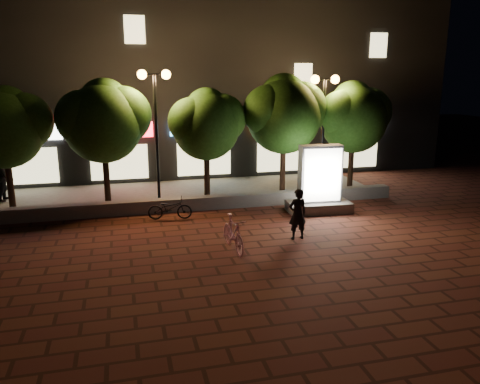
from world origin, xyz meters
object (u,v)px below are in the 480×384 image
object	(u,v)px
street_lamp_right	(324,104)
scooter_pink	(233,234)
scooter_parked	(170,208)
tree_mid	(207,122)
pedestrian	(5,177)
tree_far_left	(5,125)
street_lamp_left	(155,103)
rider	(298,214)
tree_far_right	(354,115)
tree_right	(285,112)
ad_kiosk	(319,185)
tree_left	(104,119)

from	to	relation	value
street_lamp_right	scooter_pink	size ratio (longest dim) A/B	2.81
scooter_parked	tree_mid	bearing A→B (deg)	-28.38
pedestrian	tree_far_left	bearing A→B (deg)	-150.25
street_lamp_left	pedestrian	bearing A→B (deg)	163.24
scooter_pink	rider	world-z (taller)	rider
tree_far_right	street_lamp_right	distance (m)	1.66
tree_far_right	street_lamp_left	size ratio (longest dim) A/B	0.92
tree_far_right	pedestrian	bearing A→B (deg)	173.94
scooter_pink	pedestrian	bearing A→B (deg)	130.05
tree_right	rider	xyz separation A→B (m)	(-1.46, -5.55, -2.74)
ad_kiosk	rider	world-z (taller)	ad_kiosk
tree_left	tree_right	world-z (taller)	tree_right
tree_far_left	pedestrian	distance (m)	2.79
rider	scooter_parked	xyz separation A→B (m)	(-3.70, 3.09, -0.41)
street_lamp_right	pedestrian	world-z (taller)	street_lamp_right
tree_left	street_lamp_right	size ratio (longest dim) A/B	0.98
tree_mid	tree_far_right	bearing A→B (deg)	0.00
ad_kiosk	scooter_parked	xyz separation A→B (m)	(-5.59, 0.41, -0.62)
tree_far_right	pedestrian	xyz separation A→B (m)	(-14.55, 1.54, -2.33)
tree_mid	rider	bearing A→B (deg)	-71.60
street_lamp_left	rider	size ratio (longest dim) A/B	3.15
tree_far_left	scooter_parked	bearing A→B (deg)	-23.56
street_lamp_left	pedestrian	distance (m)	6.94
tree_far_left	street_lamp_right	distance (m)	12.47
tree_far_left	street_lamp_right	world-z (taller)	street_lamp_right
tree_mid	tree_right	size ratio (longest dim) A/B	0.89
tree_far_left	rider	size ratio (longest dim) A/B	2.82
street_lamp_right	scooter_pink	world-z (taller)	street_lamp_right
street_lamp_right	pedestrian	bearing A→B (deg)	172.09
tree_far_left	rider	bearing A→B (deg)	-30.72
street_lamp_right	scooter_pink	distance (m)	8.55
rider	street_lamp_right	bearing A→B (deg)	-124.51
tree_mid	scooter_parked	size ratio (longest dim) A/B	2.86
ad_kiosk	rider	distance (m)	3.28
tree_mid	scooter_parked	xyz separation A→B (m)	(-1.85, -2.46, -2.80)
pedestrian	tree_left	bearing A→B (deg)	-100.78
tree_mid	tree_far_right	distance (m)	6.50
pedestrian	rider	bearing A→B (deg)	-115.57
rider	street_lamp_left	bearing A→B (deg)	-57.74
tree_far_left	scooter_pink	world-z (taller)	tree_far_left
tree_far_right	street_lamp_right	size ratio (longest dim) A/B	0.96
tree_far_right	pedestrian	distance (m)	14.82
tree_right	street_lamp_right	size ratio (longest dim) A/B	1.02
tree_mid	street_lamp_right	bearing A→B (deg)	-3.04
rider	pedestrian	world-z (taller)	pedestrian
tree_far_left	rider	world-z (taller)	tree_far_left
tree_far_right	street_lamp_right	xyz separation A→B (m)	(-1.55, -0.26, 0.53)
rider	tree_far_right	bearing A→B (deg)	-134.10
street_lamp_left	ad_kiosk	xyz separation A→B (m)	(5.79, -2.61, -3.00)
tree_mid	street_lamp_right	distance (m)	5.00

